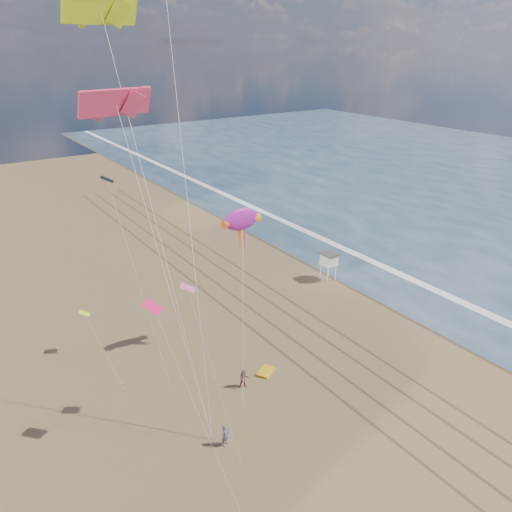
{
  "coord_description": "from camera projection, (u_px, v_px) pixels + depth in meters",
  "views": [
    {
      "loc": [
        -27.19,
        -11.4,
        28.97
      ],
      "look_at": [
        -1.86,
        26.0,
        9.5
      ],
      "focal_mm": 35.0,
      "sensor_mm": 36.0,
      "label": 1
    }
  ],
  "objects": [
    {
      "name": "ground",
      "position": [
        491.0,
        501.0,
        34.14
      ],
      "size": [
        260.0,
        260.0,
        0.0
      ],
      "primitive_type": "plane",
      "color": "brown",
      "rests_on": "ground"
    },
    {
      "name": "kite_flyer_a",
      "position": [
        225.0,
        435.0,
        38.56
      ],
      "size": [
        0.82,
        0.68,
        1.91
      ],
      "primitive_type": "imported",
      "rotation": [
        0.0,
        0.0,
        0.38
      ],
      "color": "#55576E",
      "rests_on": "ground"
    },
    {
      "name": "lifeguard_stand",
      "position": [
        329.0,
        260.0,
        64.83
      ],
      "size": [
        2.07,
        2.07,
        3.73
      ],
      "color": "silver",
      "rests_on": "ground"
    },
    {
      "name": "kite_flyer_b",
      "position": [
        244.0,
        378.0,
        45.08
      ],
      "size": [
        1.09,
        0.96,
        1.87
      ],
      "primitive_type": "imported",
      "rotation": [
        0.0,
        0.0,
        -0.32
      ],
      "color": "#8C4B47",
      "rests_on": "ground"
    },
    {
      "name": "show_kite",
      "position": [
        241.0,
        220.0,
        46.62
      ],
      "size": [
        4.82,
        4.8,
        16.7
      ],
      "color": "#A11899",
      "rests_on": "ground"
    },
    {
      "name": "small_kites",
      "position": [
        132.0,
        268.0,
        41.22
      ],
      "size": [
        6.14,
        16.86,
        13.25
      ],
      "color": "#E31548",
      "rests_on": "ground"
    },
    {
      "name": "tracks",
      "position": [
        268.0,
        311.0,
        58.26
      ],
      "size": [
        7.68,
        120.0,
        0.01
      ],
      "color": "brown",
      "rests_on": "ground"
    },
    {
      "name": "wet_sand",
      "position": [
        319.0,
        253.0,
        74.33
      ],
      "size": [
        260.0,
        260.0,
        0.0
      ],
      "primitive_type": "plane",
      "color": "#42301E",
      "rests_on": "ground"
    },
    {
      "name": "foam",
      "position": [
        340.0,
        247.0,
        76.5
      ],
      "size": [
        260.0,
        260.0,
        0.0
      ],
      "primitive_type": "plane",
      "color": "white",
      "rests_on": "ground"
    },
    {
      "name": "grounded_kite",
      "position": [
        266.0,
        371.0,
        47.41
      ],
      "size": [
        2.25,
        1.99,
        0.22
      ],
      "primitive_type": "cube",
      "rotation": [
        0.0,
        0.0,
        0.52
      ],
      "color": "#FFB015",
      "rests_on": "ground"
    }
  ]
}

